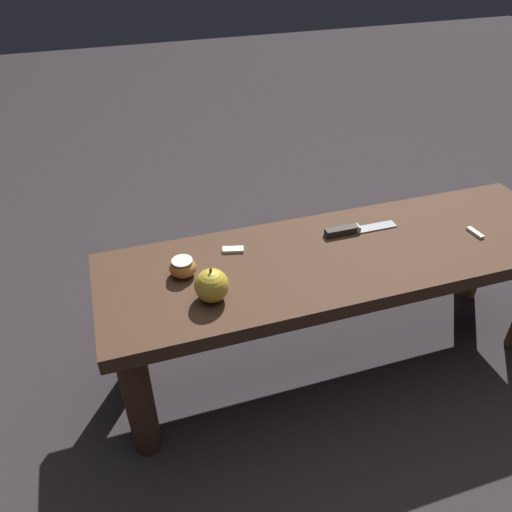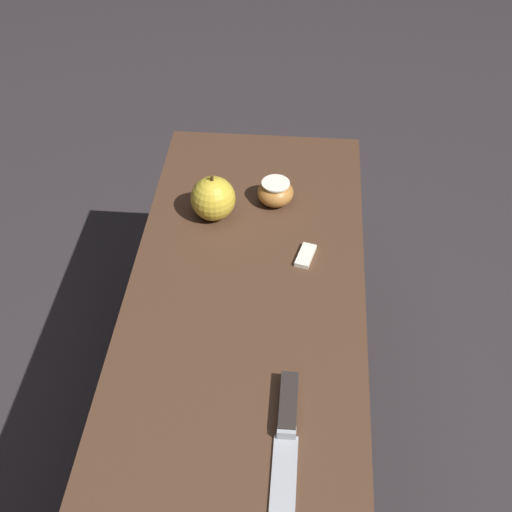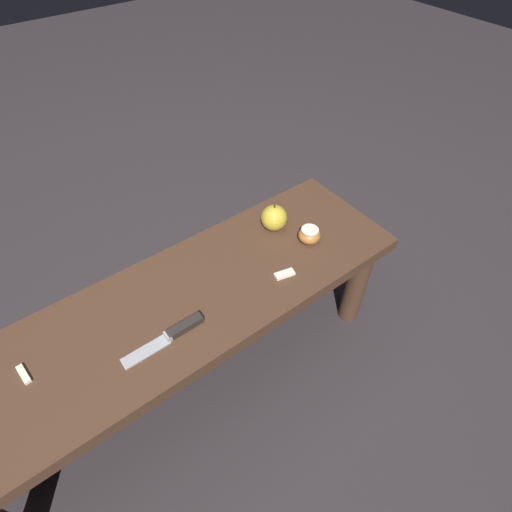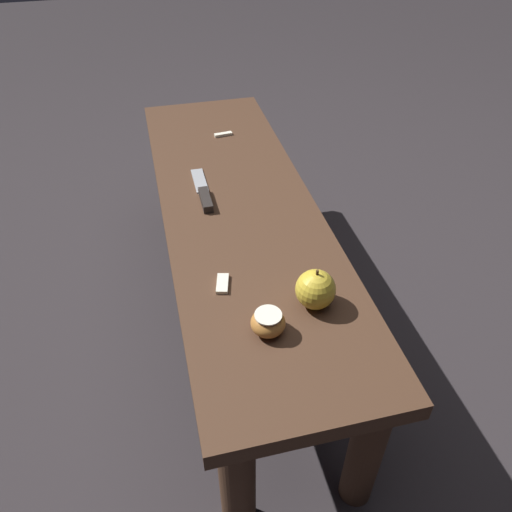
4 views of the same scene
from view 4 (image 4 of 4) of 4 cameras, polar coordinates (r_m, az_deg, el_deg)
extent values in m
plane|color=#2D282B|center=(1.53, -1.66, -6.69)|extent=(8.00, 8.00, 0.00)
cube|color=#472D1E|center=(1.27, -1.98, 5.15)|extent=(1.28, 0.38, 0.04)
cylinder|color=#472D1E|center=(1.09, 12.45, -20.76)|extent=(0.07, 0.07, 0.36)
cylinder|color=#472D1E|center=(1.88, -1.62, 10.60)|extent=(0.07, 0.07, 0.36)
cylinder|color=#472D1E|center=(1.04, -2.14, -24.19)|extent=(0.07, 0.07, 0.36)
cylinder|color=#472D1E|center=(1.85, -9.66, 9.52)|extent=(0.07, 0.07, 0.36)
cube|color=#9EA0A5|center=(1.36, -6.47, 8.55)|extent=(0.12, 0.03, 0.00)
cube|color=#9EA0A5|center=(1.30, -6.10, 7.50)|extent=(0.01, 0.03, 0.02)
cube|color=#282321|center=(1.27, -5.78, 6.42)|extent=(0.09, 0.02, 0.02)
sphere|color=gold|center=(0.97, 6.81, -3.81)|extent=(0.08, 0.08, 0.08)
cylinder|color=#4C3319|center=(0.94, 7.01, -1.96)|extent=(0.01, 0.01, 0.01)
ellipsoid|color=#B27233|center=(0.93, 1.39, -7.65)|extent=(0.07, 0.07, 0.05)
cylinder|color=white|center=(0.91, 1.41, -6.76)|extent=(0.05, 0.05, 0.00)
cube|color=white|center=(1.58, -3.76, 13.71)|extent=(0.02, 0.06, 0.01)
cube|color=white|center=(1.03, -3.86, -3.17)|extent=(0.06, 0.04, 0.01)
camera|label=1|loc=(1.23, 62.15, 24.75)|focal=35.00mm
camera|label=2|loc=(1.62, -12.92, 43.39)|focal=50.00mm
camera|label=3|loc=(1.30, -42.22, 38.28)|focal=28.00mm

